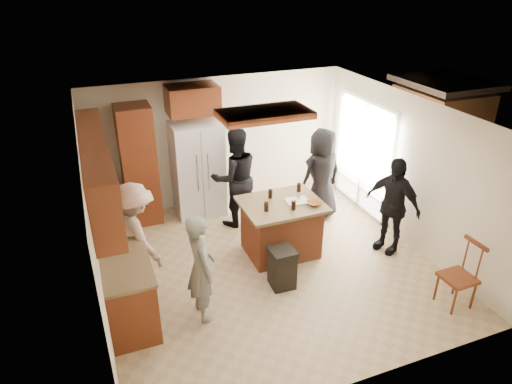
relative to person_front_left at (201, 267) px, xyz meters
name	(u,v)px	position (x,y,z in m)	size (l,w,h in m)	color
room_shell	(428,145)	(5.64, 2.39, 0.09)	(8.00, 5.20, 5.00)	tan
person_front_left	(201,267)	(0.00, 0.00, 0.00)	(0.57, 0.42, 1.56)	gray
person_behind_left	(235,178)	(1.23, 2.20, 0.14)	(0.89, 0.55, 1.83)	black
person_behind_right	(321,175)	(2.79, 1.85, 0.09)	(0.85, 0.55, 1.74)	black
person_side_right	(392,205)	(3.32, 0.46, 0.05)	(0.97, 0.50, 1.65)	black
person_counter	(137,236)	(-0.67, 1.04, 0.04)	(1.05, 0.49, 1.63)	tan
left_cabinetry	(113,228)	(-0.97, 1.14, 0.18)	(0.64, 3.00, 2.30)	maroon
back_wall_units	(152,149)	(-0.06, 2.94, 0.60)	(1.80, 0.60, 2.45)	maroon
refrigerator	(198,169)	(0.72, 2.86, 0.12)	(0.90, 0.76, 1.80)	white
kitchen_island	(281,228)	(1.60, 1.00, -0.30)	(1.28, 1.03, 0.93)	#994627
island_items	(297,201)	(1.83, 0.91, 0.19)	(0.93, 0.67, 0.15)	silver
trash_bin	(282,268)	(1.26, 0.18, -0.46)	(0.37, 0.37, 0.63)	black
spindle_chair	(459,277)	(3.36, -1.08, -0.32)	(0.43, 0.43, 0.99)	maroon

